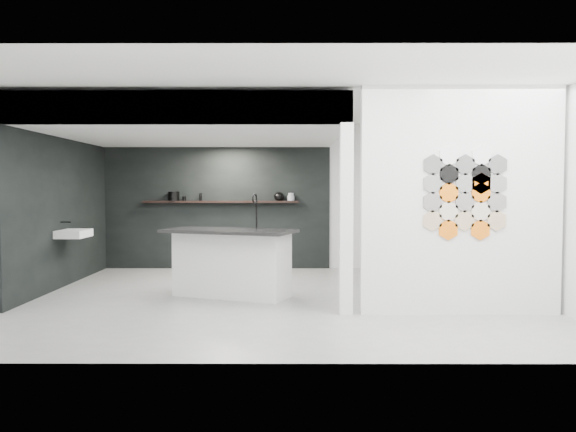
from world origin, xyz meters
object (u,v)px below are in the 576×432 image
at_px(stockpot, 174,196).
at_px(glass_vase, 291,197).
at_px(kettle, 279,196).
at_px(glass_bowl, 291,198).
at_px(kitchen_island, 232,262).
at_px(bottle_dark, 201,197).
at_px(utensil_cup, 184,198).
at_px(partition_panel, 461,201).
at_px(wall_basin, 74,234).

height_order(stockpot, glass_vase, stockpot).
height_order(kettle, glass_bowl, kettle).
bearing_deg(kitchen_island, glass_bowl, 93.51).
bearing_deg(bottle_dark, kitchen_island, -72.39).
height_order(kettle, utensil_cup, kettle).
bearing_deg(stockpot, bottle_dark, 0.00).
height_order(partition_panel, utensil_cup, partition_panel).
bearing_deg(utensil_cup, glass_bowl, 0.00).
bearing_deg(kitchen_island, kettle, 97.98).
bearing_deg(glass_bowl, stockpot, 180.00).
bearing_deg(bottle_dark, partition_panel, -45.41).
bearing_deg(kitchen_island, stockpot, 137.53).
bearing_deg(kettle, partition_panel, -36.73).
xyz_separation_m(kettle, bottle_dark, (-1.50, 0.00, -0.01)).
xyz_separation_m(stockpot, bottle_dark, (0.52, 0.00, -0.02)).
height_order(partition_panel, glass_bowl, partition_panel).
bearing_deg(glass_bowl, utensil_cup, 180.00).
xyz_separation_m(partition_panel, kettle, (-2.31, 3.87, 0.00)).
xyz_separation_m(kitchen_island, utensil_cup, (-1.19, 2.76, 0.86)).
distance_m(stockpot, utensil_cup, 0.20).
relative_size(kettle, glass_bowl, 1.41).
height_order(wall_basin, bottle_dark, bottle_dark).
relative_size(partition_panel, kitchen_island, 1.40).
bearing_deg(partition_panel, stockpot, 138.23).
xyz_separation_m(wall_basin, stockpot, (1.14, 2.07, 0.56)).
relative_size(partition_panel, wall_basin, 4.67).
height_order(kitchen_island, glass_bowl, kitchen_island).
height_order(stockpot, kettle, stockpot).
xyz_separation_m(kettle, glass_bowl, (0.23, 0.00, -0.03)).
bearing_deg(wall_basin, utensil_cup, 57.06).
xyz_separation_m(partition_panel, wall_basin, (-5.46, 1.80, -0.55)).
height_order(glass_bowl, glass_vase, glass_vase).
distance_m(kitchen_island, kettle, 2.97).
height_order(kitchen_island, utensil_cup, kitchen_island).
bearing_deg(stockpot, kitchen_island, -63.23).
height_order(stockpot, glass_bowl, stockpot).
bearing_deg(wall_basin, partition_panel, -18.23).
bearing_deg(glass_bowl, partition_panel, -61.77).
bearing_deg(bottle_dark, stockpot, 180.00).
bearing_deg(wall_basin, kettle, 33.18).
bearing_deg(glass_vase, kitchen_island, -107.25).
distance_m(stockpot, bottle_dark, 0.52).
bearing_deg(utensil_cup, stockpot, 180.00).
height_order(glass_bowl, bottle_dark, bottle_dark).
xyz_separation_m(glass_bowl, utensil_cup, (-2.05, 0.00, -0.01)).
height_order(stockpot, bottle_dark, stockpot).
bearing_deg(utensil_cup, glass_vase, 0.00).
distance_m(stockpot, glass_vase, 2.25).
distance_m(partition_panel, glass_bowl, 4.39).
relative_size(stockpot, glass_bowl, 1.55).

